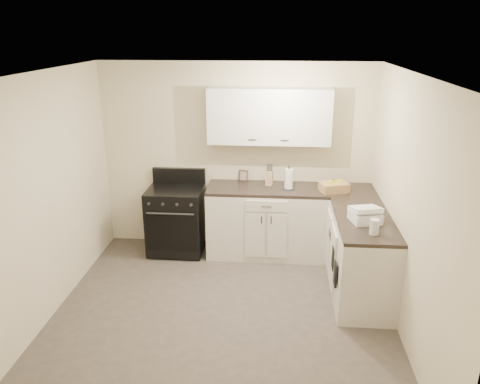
# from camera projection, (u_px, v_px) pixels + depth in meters

# --- Properties ---
(floor) EXTENTS (3.60, 3.60, 0.00)m
(floor) POSITION_uv_depth(u_px,v_px,m) (222.00, 315.00, 4.97)
(floor) COLOR #473F38
(floor) RESTS_ON ground
(ceiling) EXTENTS (3.60, 3.60, 0.00)m
(ceiling) POSITION_uv_depth(u_px,v_px,m) (218.00, 74.00, 4.14)
(ceiling) COLOR white
(ceiling) RESTS_ON wall_back
(wall_back) EXTENTS (3.60, 0.00, 3.60)m
(wall_back) POSITION_uv_depth(u_px,v_px,m) (237.00, 158.00, 6.25)
(wall_back) COLOR beige
(wall_back) RESTS_ON ground
(wall_right) EXTENTS (0.00, 3.60, 3.60)m
(wall_right) POSITION_uv_depth(u_px,v_px,m) (409.00, 211.00, 4.42)
(wall_right) COLOR beige
(wall_right) RESTS_ON ground
(wall_left) EXTENTS (0.00, 3.60, 3.60)m
(wall_left) POSITION_uv_depth(u_px,v_px,m) (43.00, 201.00, 4.69)
(wall_left) COLOR beige
(wall_left) RESTS_ON ground
(wall_front) EXTENTS (3.60, 0.00, 3.60)m
(wall_front) POSITION_uv_depth(u_px,v_px,m) (185.00, 311.00, 2.86)
(wall_front) COLOR beige
(wall_front) RESTS_ON ground
(base_cabinets_back) EXTENTS (1.55, 0.60, 0.90)m
(base_cabinets_back) POSITION_uv_depth(u_px,v_px,m) (267.00, 222.00, 6.20)
(base_cabinets_back) COLOR silver
(base_cabinets_back) RESTS_ON floor
(base_cabinets_right) EXTENTS (0.60, 1.90, 0.90)m
(base_cabinets_right) POSITION_uv_depth(u_px,v_px,m) (356.00, 247.00, 5.50)
(base_cabinets_right) COLOR silver
(base_cabinets_right) RESTS_ON floor
(countertop_back) EXTENTS (1.55, 0.60, 0.04)m
(countertop_back) POSITION_uv_depth(u_px,v_px,m) (267.00, 189.00, 6.04)
(countertop_back) COLOR black
(countertop_back) RESTS_ON base_cabinets_back
(countertop_right) EXTENTS (0.60, 1.90, 0.04)m
(countertop_right) POSITION_uv_depth(u_px,v_px,m) (360.00, 210.00, 5.35)
(countertop_right) COLOR black
(countertop_right) RESTS_ON base_cabinets_right
(upper_cabinets) EXTENTS (1.55, 0.30, 0.70)m
(upper_cabinets) POSITION_uv_depth(u_px,v_px,m) (269.00, 116.00, 5.88)
(upper_cabinets) COLOR silver
(upper_cabinets) RESTS_ON wall_back
(stove) EXTENTS (0.72, 0.62, 0.87)m
(stove) POSITION_uv_depth(u_px,v_px,m) (176.00, 220.00, 6.27)
(stove) COLOR black
(stove) RESTS_ON floor
(knife_block) EXTENTS (0.10, 0.10, 0.20)m
(knife_block) POSITION_uv_depth(u_px,v_px,m) (269.00, 178.00, 6.10)
(knife_block) COLOR tan
(knife_block) RESTS_ON countertop_back
(paper_towel) EXTENTS (0.12, 0.12, 0.26)m
(paper_towel) POSITION_uv_depth(u_px,v_px,m) (289.00, 179.00, 5.95)
(paper_towel) COLOR white
(paper_towel) RESTS_ON countertop_back
(picture_frame) EXTENTS (0.12, 0.06, 0.15)m
(picture_frame) POSITION_uv_depth(u_px,v_px,m) (243.00, 176.00, 6.28)
(picture_frame) COLOR black
(picture_frame) RESTS_ON countertop_back
(wicker_basket) EXTENTS (0.39, 0.32, 0.11)m
(wicker_basket) POSITION_uv_depth(u_px,v_px,m) (334.00, 187.00, 5.88)
(wicker_basket) COLOR tan
(wicker_basket) RESTS_ON countertop_right
(countertop_grill) EXTENTS (0.35, 0.33, 0.11)m
(countertop_grill) POSITION_uv_depth(u_px,v_px,m) (365.00, 217.00, 4.96)
(countertop_grill) COLOR white
(countertop_grill) RESTS_ON countertop_right
(glass_jar) EXTENTS (0.10, 0.10, 0.16)m
(glass_jar) POSITION_uv_depth(u_px,v_px,m) (374.00, 227.00, 4.65)
(glass_jar) COLOR silver
(glass_jar) RESTS_ON countertop_right
(oven_mitt_near) EXTENTS (0.02, 0.15, 0.25)m
(oven_mitt_near) POSITION_uv_depth(u_px,v_px,m) (335.00, 274.00, 4.88)
(oven_mitt_near) COLOR black
(oven_mitt_near) RESTS_ON base_cabinets_right
(oven_mitt_far) EXTENTS (0.02, 0.14, 0.25)m
(oven_mitt_far) POSITION_uv_depth(u_px,v_px,m) (333.00, 258.00, 5.09)
(oven_mitt_far) COLOR black
(oven_mitt_far) RESTS_ON base_cabinets_right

